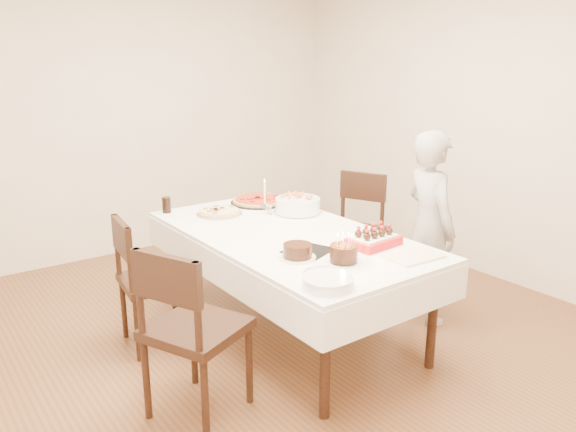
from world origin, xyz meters
TOP-DOWN VIEW (x-y plane):
  - floor at (0.00, 0.00)m, footprint 5.00×5.00m
  - wall_back at (0.00, 2.50)m, footprint 4.50×0.04m
  - wall_right at (2.25, 0.00)m, footprint 0.04×5.00m
  - dining_table at (0.11, 0.11)m, footprint 1.74×2.39m
  - chair_right_savory at (1.05, 0.46)m, footprint 0.66×0.66m
  - chair_left_savory at (-0.71, 0.51)m, footprint 0.53×0.53m
  - chair_left_dessert at (-0.85, -0.36)m, footprint 0.68×0.68m
  - person at (1.09, -0.32)m, footprint 0.48×0.60m
  - pizza_white at (-0.04, 0.79)m, footprint 0.39×0.39m
  - pizza_pepperoni at (0.40, 0.92)m, footprint 0.59×0.59m
  - red_placemat at (0.50, 0.51)m, footprint 0.30×0.30m
  - pasta_bowl at (0.48, 0.48)m, footprint 0.42×0.42m
  - taper_candle at (0.33, 0.72)m, footprint 0.06×0.06m
  - shaker_pair at (0.29, 0.58)m, footprint 0.08×0.08m
  - cola_glass at (-0.34, 1.10)m, footprint 0.07×0.07m
  - layer_cake at (-0.14, -0.34)m, footprint 0.25×0.25m
  - cake_board at (-0.00, -0.27)m, footprint 0.34×0.34m
  - birthday_cake at (0.04, -0.55)m, footprint 0.20×0.20m
  - strawberry_box at (0.40, -0.44)m, footprint 0.35×0.25m
  - box_lid at (0.44, -0.74)m, footprint 0.35×0.24m
  - plate_stack at (-0.27, -0.78)m, footprint 0.35×0.35m
  - china_plate at (-0.18, -0.62)m, footprint 0.27×0.27m

SIDE VIEW (x-z plane):
  - floor at x=0.00m, z-range 0.00..0.00m
  - dining_table at x=0.11m, z-range 0.00..0.75m
  - chair_left_savory at x=-0.71m, z-range 0.00..0.92m
  - chair_right_savory at x=1.05m, z-range 0.00..0.98m
  - chair_left_dessert at x=-0.85m, z-range 0.00..1.01m
  - person at x=1.09m, z-range 0.00..1.43m
  - red_placemat at x=0.50m, z-range 0.75..0.75m
  - cake_board at x=0.00m, z-range 0.74..0.76m
  - box_lid at x=0.44m, z-range 0.74..0.76m
  - china_plate at x=-0.18m, z-range 0.75..0.76m
  - pizza_white at x=-0.04m, z-range 0.75..0.79m
  - pizza_pepperoni at x=0.40m, z-range 0.75..0.79m
  - plate_stack at x=-0.27m, z-range 0.75..0.81m
  - shaker_pair at x=0.29m, z-range 0.75..0.83m
  - strawberry_box at x=0.40m, z-range 0.75..0.83m
  - layer_cake at x=-0.14m, z-range 0.75..0.84m
  - cola_glass at x=-0.34m, z-range 0.75..0.87m
  - pasta_bowl at x=0.48m, z-range 0.76..0.87m
  - birthday_cake at x=0.04m, z-range 0.76..0.92m
  - taper_candle at x=0.33m, z-range 0.75..1.00m
  - wall_back at x=0.00m, z-range 0.00..2.70m
  - wall_right at x=2.25m, z-range 0.00..2.70m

